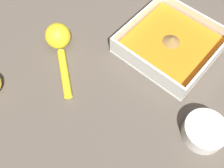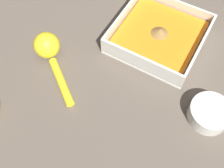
% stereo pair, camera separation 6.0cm
% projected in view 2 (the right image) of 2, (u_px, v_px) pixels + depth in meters
% --- Properties ---
extents(ground_plane, '(4.00, 4.00, 0.00)m').
position_uv_depth(ground_plane, '(156.00, 40.00, 0.70)').
color(ground_plane, brown).
extents(square_dish, '(0.22, 0.22, 0.05)m').
position_uv_depth(square_dish, '(159.00, 36.00, 0.68)').
color(square_dish, silver).
rests_on(square_dish, ground_plane).
extents(spice_bowl, '(0.09, 0.09, 0.04)m').
position_uv_depth(spice_bowl, '(209.00, 114.00, 0.57)').
color(spice_bowl, silver).
rests_on(spice_bowl, ground_plane).
extents(lemon_squeezer, '(0.17, 0.14, 0.07)m').
position_uv_depth(lemon_squeezer, '(49.00, 51.00, 0.64)').
color(lemon_squeezer, yellow).
rests_on(lemon_squeezer, ground_plane).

